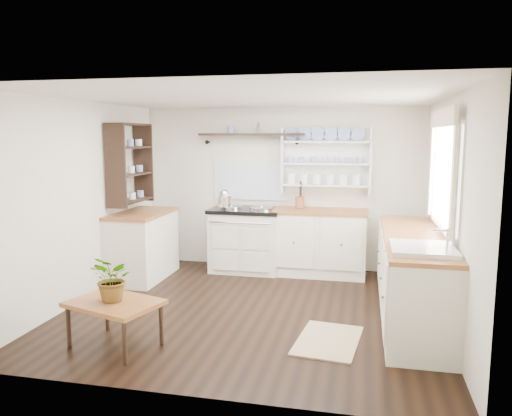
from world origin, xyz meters
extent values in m
cube|color=black|center=(0.00, 0.00, 0.00)|extent=(4.00, 3.80, 0.01)
cube|color=silver|center=(0.00, 1.90, 1.15)|extent=(4.00, 0.02, 2.30)
cube|color=silver|center=(2.00, 0.00, 1.15)|extent=(0.02, 3.80, 2.30)
cube|color=silver|center=(-2.00, 0.00, 1.15)|extent=(0.02, 3.80, 2.30)
cube|color=white|center=(0.00, 0.00, 2.30)|extent=(4.00, 3.80, 0.01)
cube|color=white|center=(1.96, 0.15, 1.50)|extent=(0.04, 1.40, 1.00)
cube|color=white|center=(1.94, 0.15, 1.50)|extent=(0.02, 1.50, 1.10)
cube|color=#FFF4CB|center=(1.92, 0.15, 2.08)|extent=(0.04, 1.55, 0.18)
cube|color=silver|center=(-0.43, 1.57, 0.42)|extent=(0.96, 0.62, 0.84)
cube|color=black|center=(-0.43, 1.57, 0.87)|extent=(1.00, 0.66, 0.05)
cylinder|color=silver|center=(-0.65, 1.57, 0.91)|extent=(0.33, 0.33, 0.03)
cylinder|color=silver|center=(-0.21, 1.57, 0.91)|extent=(0.33, 0.33, 0.03)
cylinder|color=silver|center=(-0.43, 1.22, 0.75)|extent=(0.86, 0.02, 0.02)
cube|color=#EDE5CC|center=(0.60, 1.60, 0.44)|extent=(1.25, 0.60, 0.88)
cube|color=brown|center=(0.60, 1.60, 0.88)|extent=(1.27, 0.63, 0.04)
cube|color=#EDE5CC|center=(1.70, 0.10, 0.44)|extent=(0.60, 2.40, 0.88)
cube|color=brown|center=(1.70, 0.10, 0.88)|extent=(0.62, 2.43, 0.04)
cube|color=white|center=(1.70, -0.65, 0.80)|extent=(0.55, 0.60, 0.28)
cylinder|color=silver|center=(1.90, -0.65, 1.00)|extent=(0.02, 0.02, 0.22)
cube|color=#EDE5CC|center=(-1.70, 0.90, 0.44)|extent=(0.60, 1.10, 0.88)
cube|color=brown|center=(-1.70, 0.90, 0.88)|extent=(0.62, 1.13, 0.04)
cube|color=white|center=(0.65, 1.88, 1.55)|extent=(1.20, 0.03, 0.90)
cube|color=white|center=(0.65, 1.79, 1.55)|extent=(1.20, 0.22, 0.02)
cylinder|color=navy|center=(0.65, 1.80, 1.82)|extent=(0.20, 0.02, 0.20)
cube|color=black|center=(-0.40, 1.77, 1.92)|extent=(1.50, 0.24, 0.04)
cone|color=black|center=(-1.05, 1.84, 1.81)|extent=(0.06, 0.20, 0.06)
cone|color=black|center=(0.25, 1.84, 1.81)|extent=(0.06, 0.20, 0.06)
cube|color=black|center=(-1.84, 0.90, 1.55)|extent=(0.28, 0.80, 1.05)
cylinder|color=brown|center=(0.31, 1.68, 0.99)|extent=(0.13, 0.13, 0.15)
cube|color=brown|center=(-1.00, -1.21, 0.41)|extent=(0.92, 0.77, 0.04)
cylinder|color=black|center=(-1.39, -1.32, 0.19)|extent=(0.04, 0.04, 0.39)
cylinder|color=black|center=(-1.25, -0.88, 0.19)|extent=(0.04, 0.04, 0.39)
cylinder|color=black|center=(-0.74, -1.53, 0.19)|extent=(0.04, 0.04, 0.39)
cylinder|color=black|center=(-0.60, -1.09, 0.19)|extent=(0.04, 0.04, 0.39)
imported|color=#3F7233|center=(-1.00, -1.21, 0.64)|extent=(0.49, 0.48, 0.42)
cube|color=olive|center=(0.89, -0.68, 0.01)|extent=(0.65, 0.91, 0.02)
camera|label=1|loc=(1.18, -5.16, 1.91)|focal=35.00mm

